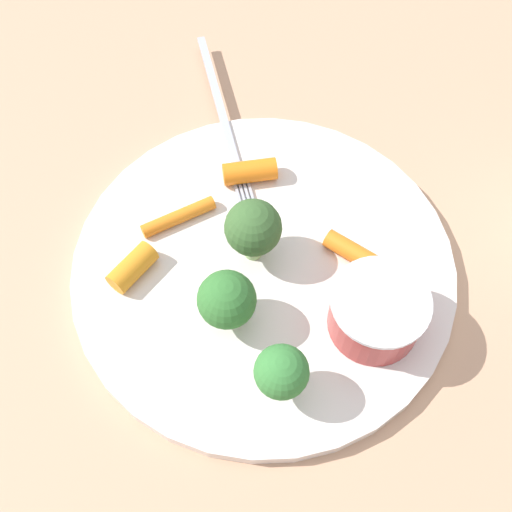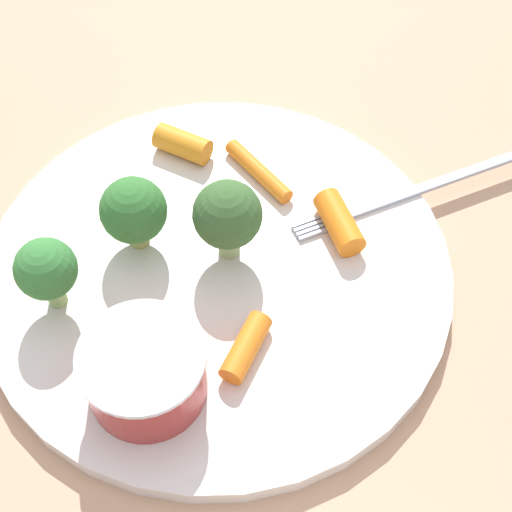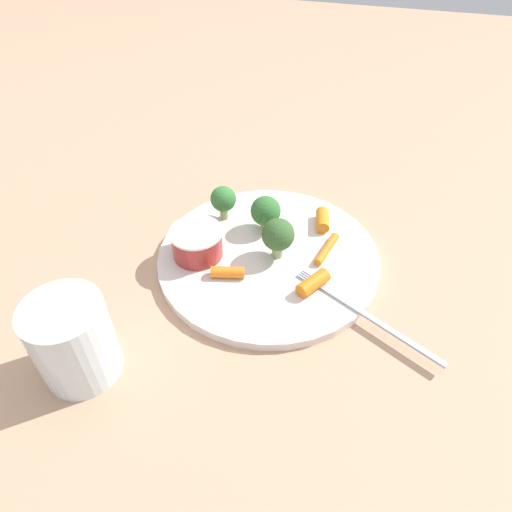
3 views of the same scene
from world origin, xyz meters
The scene contains 11 objects.
ground_plane centered at (0.00, 0.00, 0.00)m, with size 2.40×2.40×0.00m, color tan.
plate centered at (0.00, 0.00, 0.01)m, with size 0.28×0.28×0.01m, color silver.
sauce_cup centered at (0.02, -0.09, 0.03)m, with size 0.07×0.07×0.04m.
broccoli_floret_0 centered at (0.00, 0.01, 0.05)m, with size 0.04×0.04×0.05m.
broccoli_floret_1 centered at (-0.05, -0.02, 0.04)m, with size 0.04×0.04×0.05m.
broccoli_floret_2 centered at (-0.05, -0.08, 0.04)m, with size 0.03×0.03×0.05m.
carrot_stick_0 centered at (0.04, 0.06, 0.02)m, with size 0.02×0.02×0.04m, color orange.
carrot_stick_1 centered at (-0.02, 0.07, 0.02)m, with size 0.01×0.01×0.06m, color orange.
carrot_stick_2 centered at (-0.07, 0.06, 0.02)m, with size 0.02×0.02×0.04m, color orange.
carrot_stick_3 centered at (0.05, -0.04, 0.02)m, with size 0.01×0.01×0.04m, color orange.
fork centered at (0.07, 0.13, 0.01)m, with size 0.10×0.17×0.00m.
Camera 2 is at (0.17, -0.19, 0.37)m, focal length 52.00 mm.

